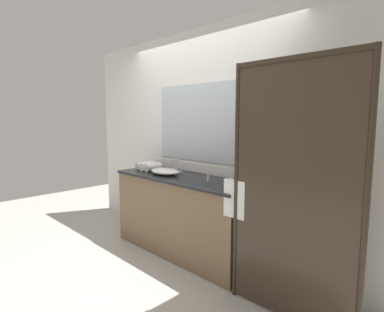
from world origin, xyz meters
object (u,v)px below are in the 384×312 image
amenity_bottle_shampoo (208,178)px  rolled_towel_near_edge (144,165)px  rolled_towel_middle (148,166)px  faucet (176,168)px  soap_dish (232,180)px  amenity_bottle_conditioner (234,182)px  rolled_towel_far_edge (153,167)px  sink_basin (165,171)px

amenity_bottle_shampoo → rolled_towel_near_edge: rolled_towel_near_edge is taller
rolled_towel_middle → amenity_bottle_shampoo: bearing=-0.1°
faucet → soap_dish: faucet is taller
amenity_bottle_conditioner → rolled_towel_near_edge: size_ratio=0.40×
amenity_bottle_shampoo → rolled_towel_far_edge: rolled_towel_far_edge is taller
sink_basin → faucet: (-0.00, 0.18, 0.02)m
rolled_towel_near_edge → rolled_towel_middle: size_ratio=0.91×
amenity_bottle_shampoo → amenity_bottle_conditioner: 0.34m
sink_basin → amenity_bottle_conditioner: amenity_bottle_conditioner is taller
rolled_towel_near_edge → amenity_bottle_conditioner: bearing=-1.0°
amenity_bottle_shampoo → rolled_towel_middle: (-1.04, 0.00, 0.01)m
faucet → amenity_bottle_shampoo: size_ratio=2.21×
soap_dish → rolled_towel_middle: bearing=-171.9°
sink_basin → rolled_towel_far_edge: 0.30m
amenity_bottle_conditioner → rolled_towel_far_edge: bearing=-179.9°
sink_basin → faucet: 0.18m
soap_dish → rolled_towel_near_edge: 1.33m
sink_basin → rolled_towel_far_edge: (-0.29, 0.04, 0.01)m
soap_dish → amenity_bottle_shampoo: 0.25m
amenity_bottle_conditioner → faucet: bearing=172.1°
faucet → amenity_bottle_conditioner: 0.98m
rolled_towel_far_edge → soap_dish: bearing=9.2°
faucet → rolled_towel_middle: size_ratio=0.71×
rolled_towel_near_edge → faucet: bearing=11.9°
sink_basin → rolled_towel_middle: (-0.40, 0.05, 0.01)m
soap_dish → amenity_bottle_conditioner: (0.16, -0.18, 0.03)m
sink_basin → rolled_towel_middle: bearing=172.7°
amenity_bottle_shampoo → rolled_towel_middle: bearing=179.9°
faucet → amenity_bottle_conditioner: size_ratio=1.95×
faucet → soap_dish: (0.81, 0.04, -0.04)m
soap_dish → rolled_towel_far_edge: (-1.10, -0.18, 0.04)m
amenity_bottle_shampoo → rolled_towel_far_edge: (-0.93, -0.00, 0.01)m
faucet → soap_dish: 0.81m
soap_dish → rolled_towel_near_edge: size_ratio=0.45×
rolled_towel_middle → rolled_towel_far_edge: 0.11m
amenity_bottle_shampoo → rolled_towel_far_edge: size_ratio=0.37×
faucet → amenity_bottle_conditioner: (0.97, -0.13, -0.02)m
soap_dish → amenity_bottle_conditioner: 0.24m
rolled_towel_far_edge → rolled_towel_middle: bearing=176.5°
soap_dish → amenity_bottle_shampoo: (-0.18, -0.17, 0.02)m
amenity_bottle_shampoo → rolled_towel_near_edge: 1.15m
sink_basin → rolled_towel_far_edge: rolled_towel_far_edge is taller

